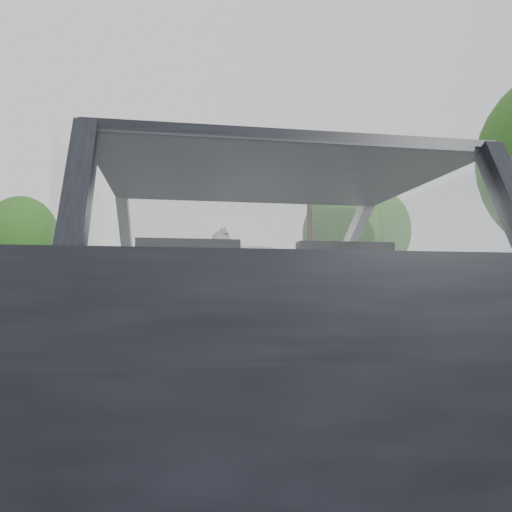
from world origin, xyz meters
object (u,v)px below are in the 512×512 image
object	(u,v)px
cat	(260,256)
highway_sign	(319,286)
subject_car	(256,312)
other_car	(155,298)
utility_pole	(310,227)

from	to	relation	value
cat	highway_sign	bearing A→B (deg)	59.04
subject_car	other_car	world-z (taller)	subject_car
utility_pole	cat	bearing A→B (deg)	-106.88
cat	utility_pole	distance (m)	20.59
cat	utility_pole	world-z (taller)	utility_pole
subject_car	cat	distance (m)	0.73
cat	other_car	distance (m)	14.60
other_car	utility_pole	bearing A→B (deg)	44.18
other_car	highway_sign	xyz separation A→B (m)	(7.57, 5.17, 0.55)
subject_car	utility_pole	bearing A→B (deg)	73.26
highway_sign	subject_car	bearing A→B (deg)	-107.24
highway_sign	utility_pole	distance (m)	2.86
subject_car	utility_pole	world-z (taller)	utility_pole
subject_car	highway_sign	size ratio (longest dim) A/B	1.58
subject_car	other_car	distance (m)	15.20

